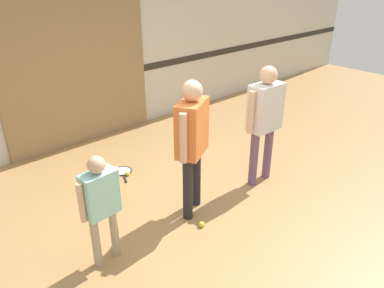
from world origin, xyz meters
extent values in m
plane|color=#A87F4C|center=(0.00, 0.00, 0.00)|extent=(16.00, 16.00, 0.00)
cube|color=beige|center=(0.00, 2.85, 1.60)|extent=(16.00, 0.06, 3.20)
cube|color=#2D2823|center=(0.00, 2.82, 1.02)|extent=(16.00, 0.01, 0.12)
cube|color=#93754C|center=(0.04, 2.79, 1.14)|extent=(2.48, 0.05, 2.29)
cylinder|color=#232328|center=(-0.10, 0.03, 0.39)|extent=(0.11, 0.11, 0.78)
cylinder|color=#232328|center=(0.16, 0.17, 0.39)|extent=(0.11, 0.11, 0.78)
cube|color=orange|center=(0.03, 0.10, 1.09)|extent=(0.52, 0.44, 0.62)
sphere|color=#DBAD89|center=(0.03, 0.10, 1.52)|extent=(0.23, 0.23, 0.23)
cylinder|color=#DBAD89|center=(-0.21, -0.03, 1.08)|extent=(0.08, 0.08, 0.55)
cylinder|color=#DBAD89|center=(0.27, 0.23, 1.08)|extent=(0.08, 0.08, 0.55)
cylinder|color=tan|center=(-1.28, 0.05, 0.28)|extent=(0.08, 0.08, 0.57)
cylinder|color=tan|center=(-1.06, 0.06, 0.28)|extent=(0.08, 0.08, 0.57)
cube|color=#99D8D1|center=(-1.17, 0.06, 0.79)|extent=(0.34, 0.20, 0.45)
sphere|color=#DBAD89|center=(-1.17, 0.06, 1.10)|extent=(0.17, 0.17, 0.17)
cylinder|color=#DBAD89|center=(-1.36, 0.04, 0.78)|extent=(0.06, 0.06, 0.40)
cylinder|color=#DBAD89|center=(-0.97, 0.07, 0.78)|extent=(0.06, 0.06, 0.40)
cylinder|color=#6B4C70|center=(1.34, 0.00, 0.39)|extent=(0.11, 0.11, 0.77)
cylinder|color=#6B4C70|center=(1.05, 0.01, 0.39)|extent=(0.11, 0.11, 0.77)
cube|color=silver|center=(1.19, 0.00, 1.07)|extent=(0.46, 0.26, 0.61)
sphere|color=#DBAD89|center=(1.19, 0.00, 1.49)|extent=(0.22, 0.22, 0.22)
cylinder|color=#DBAD89|center=(1.46, -0.01, 1.07)|extent=(0.08, 0.08, 0.55)
cylinder|color=#DBAD89|center=(0.93, 0.01, 1.07)|extent=(0.08, 0.08, 0.55)
torus|color=#28282D|center=(-0.09, 1.48, 0.01)|extent=(0.36, 0.36, 0.02)
cylinder|color=silver|center=(-0.09, 1.48, 0.01)|extent=(0.23, 0.23, 0.01)
cylinder|color=black|center=(-0.18, 1.27, 0.01)|extent=(0.10, 0.18, 0.02)
sphere|color=black|center=(-0.22, 1.18, 0.01)|extent=(0.03, 0.03, 0.03)
sphere|color=#CCE038|center=(-0.10, -0.21, 0.03)|extent=(0.07, 0.07, 0.07)
sphere|color=#CCE038|center=(-0.10, 1.33, 0.03)|extent=(0.07, 0.07, 0.07)
camera|label=1|loc=(-2.49, -2.69, 2.72)|focal=35.00mm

